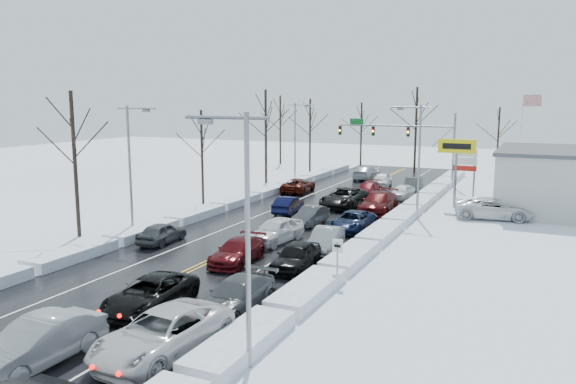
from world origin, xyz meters
The scene contains 44 objects.
ground centered at (0.00, 0.00, 0.00)m, with size 160.00×160.00×0.00m, color silver.
road_surface centered at (0.00, 2.00, 0.01)m, with size 14.00×84.00×0.01m, color black.
snow_bank_left centered at (-7.60, 2.00, 0.00)m, with size 1.85×72.00×0.66m, color white.
snow_bank_right centered at (7.60, 2.00, 0.00)m, with size 1.85×72.00×0.66m, color white.
traffic_signal_mast centered at (3.45, 27.99, 5.48)m, with size 13.28×0.39×8.00m.
tires_plus_sign centered at (10.50, 15.99, 4.99)m, with size 3.20×0.34×6.00m.
used_vehicles_sign centered at (10.50, 22.00, 3.32)m, with size 2.20×0.22×4.65m.
speed_limit_sign centered at (8.20, -8.00, 1.63)m, with size 0.55×0.09×2.35m.
flagpole centered at (15.17, 30.00, 5.93)m, with size 1.87×1.20×10.00m.
streetlight_se centered at (8.30, -18.00, 5.31)m, with size 3.20×0.25×9.00m.
streetlight_ne centered at (8.30, 10.00, 5.31)m, with size 3.20×0.25×9.00m.
streetlight_sw centered at (-8.30, -4.00, 5.31)m, with size 3.20×0.25×9.00m.
streetlight_nw centered at (-8.30, 24.00, 5.31)m, with size 3.20×0.25×9.00m.
tree_left_b centered at (-11.50, -6.00, 6.99)m, with size 4.00×4.00×10.00m.
tree_left_c centered at (-10.50, 8.00, 5.94)m, with size 3.40×3.40×8.50m.
tree_left_d centered at (-11.20, 22.00, 7.33)m, with size 4.20×4.20×10.50m.
tree_left_e centered at (-10.80, 34.00, 6.64)m, with size 3.80×3.80×9.50m.
tree_far_a centered at (-18.00, 40.00, 6.99)m, with size 4.00×4.00×10.00m.
tree_far_b centered at (-6.00, 41.00, 6.29)m, with size 3.60×3.60×9.00m.
tree_far_c centered at (2.00, 39.00, 7.68)m, with size 4.40×4.40×11.00m.
tree_far_d centered at (12.00, 40.50, 5.94)m, with size 3.40×3.40×8.50m.
queued_car_1 centered at (1.60, -21.04, 0.00)m, with size 1.79×5.14×1.69m, color gray.
queued_car_2 centered at (1.79, -15.01, 0.00)m, with size 2.44×5.30×1.47m, color black.
queued_car_3 centered at (1.67, -6.97, 0.00)m, with size 1.96×4.81×1.40m, color #48090D.
queued_car_4 centered at (1.63, -1.80, 0.00)m, with size 1.97×4.90×1.67m, color silver.
queued_car_5 centered at (1.64, 4.28, 0.00)m, with size 1.45×4.17×1.37m, color #3E4043.
queued_car_6 centered at (1.61, 11.88, 0.00)m, with size 2.82×6.12×1.70m, color black.
queued_car_7 centered at (1.89, 18.61, 0.00)m, with size 1.93×4.76×1.38m, color #4C0A11.
queued_car_8 centered at (1.59, 24.55, 0.00)m, with size 1.82×4.52×1.54m, color white.
queued_car_10 centered at (5.11, -18.48, 0.00)m, with size 2.77×6.02×1.67m, color silver.
queued_car_11 centered at (5.40, -13.58, 0.00)m, with size 2.06×5.07×1.47m, color #3E4143.
queued_car_12 centered at (5.27, -6.66, 0.00)m, with size 1.80×4.46×1.52m, color black.
queued_car_13 centered at (5.41, -2.34, 0.00)m, with size 1.54×4.42×1.46m, color gray.
queued_car_14 centered at (5.15, 3.70, 0.00)m, with size 2.31×5.00×1.39m, color black.
queued_car_15 centered at (5.08, 10.85, 0.00)m, with size 2.41×5.93×1.72m, color #430909.
queued_car_16 centered at (5.31, 18.37, 0.00)m, with size 1.60×3.98×1.36m, color white.
queued_car_17 centered at (5.40, 22.66, 0.00)m, with size 1.57×4.49×1.48m, color #3C3E41.
oncoming_car_0 centered at (-1.73, 7.53, 0.00)m, with size 1.49×4.28×1.41m, color black.
oncoming_car_1 centered at (-5.21, 17.53, 0.00)m, with size 2.42×5.25×1.46m, color #430E08.
oncoming_car_2 centered at (-1.78, 29.78, 0.00)m, with size 2.26×5.55×1.61m, color #ACAEB4.
oncoming_car_3 centered at (-5.18, -5.04, 0.00)m, with size 1.65×4.11×1.40m, color #3B3E40.
parked_car_0 centered at (14.14, 12.26, 0.00)m, with size 2.78×6.03×1.68m, color white.
parked_car_1 centered at (17.14, 15.09, 0.00)m, with size 1.93×4.74×1.38m, color #550B10.
parked_car_2 centered at (15.08, 21.16, 0.00)m, with size 2.02×5.01×1.71m, color black.
Camera 1 is at (17.58, -34.37, 9.40)m, focal length 35.00 mm.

